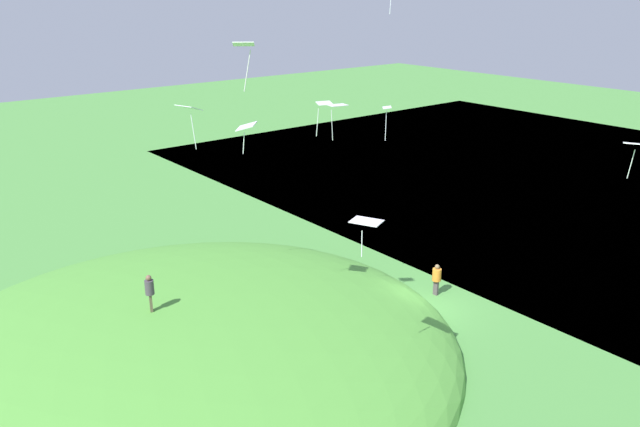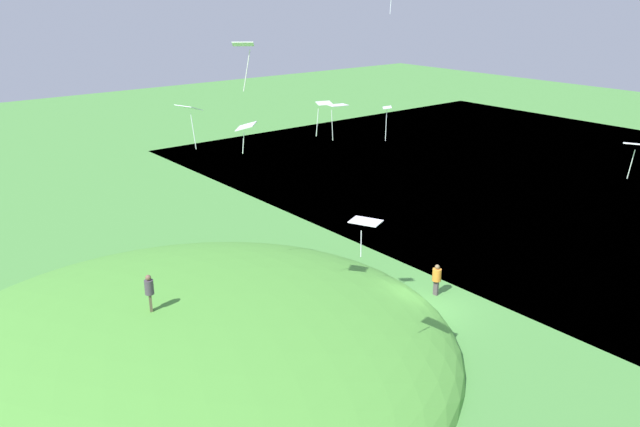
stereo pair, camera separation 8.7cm
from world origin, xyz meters
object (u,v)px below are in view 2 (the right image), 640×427
kite_2 (637,145)px  kite_8 (337,107)px  kite_0 (365,222)px  kite_5 (189,109)px  person_near_shore (149,288)px  kite_3 (246,127)px  kite_1 (323,105)px  person_on_hilltop (437,276)px  kite_6 (244,48)px  kite_4 (387,111)px

kite_2 → kite_8: (3.43, -14.61, -0.08)m
kite_0 → kite_5: bearing=-83.1°
person_near_shore → kite_0: 10.25m
kite_5 → kite_3: bearing=91.0°
kite_1 → kite_8: 5.96m
person_on_hilltop → kite_0: 12.00m
person_near_shore → kite_2: (-16.01, 12.05, 6.05)m
kite_2 → kite_6: bearing=-32.8°
kite_4 → kite_6: bearing=21.8°
person_near_shore → person_on_hilltop: 14.85m
kite_3 → kite_8: bearing=-152.0°
person_on_hilltop → kite_5: 15.21m
kite_1 → kite_6: (5.44, 2.15, 2.91)m
kite_5 → kite_4: bearing=173.6°
kite_4 → kite_6: 13.77m
kite_2 → kite_3: kite_3 is taller
kite_8 → person_on_hilltop: bearing=104.7°
kite_6 → kite_8: size_ratio=0.91×
kite_8 → kite_4: bearing=151.8°
kite_4 → person_on_hilltop: bearing=80.6°
person_near_shore → kite_4: bearing=114.5°
kite_0 → kite_4: 13.71m
kite_6 → person_near_shore: bearing=-51.3°
kite_4 → kite_8: kite_8 is taller
kite_1 → kite_2: 13.12m
kite_3 → kite_5: kite_5 is taller
kite_5 → kite_6: kite_6 is taller
person_near_shore → kite_2: 20.93m
person_near_shore → kite_1: (-8.33, 1.46, 7.10)m
kite_3 → kite_6: bearing=58.7°
person_on_hilltop → kite_2: bearing=-171.1°
person_on_hilltop → kite_5: kite_5 is taller
person_near_shore → kite_2: kite_2 is taller
kite_5 → kite_6: bearing=82.3°
person_on_hilltop → kite_3: size_ratio=1.38×
person_near_shore → person_on_hilltop: bearing=95.2°
kite_8 → kite_0: bearing=54.2°
kite_0 → kite_4: bearing=-137.5°
kite_3 → kite_4: kite_3 is taller
kite_4 → kite_5: 11.43m
kite_2 → kite_4: 13.34m
person_near_shore → kite_5: 8.19m
person_near_shore → kite_1: 11.04m
kite_1 → kite_8: size_ratio=0.78×
kite_3 → person_on_hilltop: bearing=171.3°
kite_4 → kite_8: (2.45, -1.32, 0.30)m
person_near_shore → person_on_hilltop: size_ratio=0.97×
person_on_hilltop → kite_1: kite_1 is taller
kite_1 → kite_5: 6.09m
kite_5 → kite_6: (0.83, 6.13, 3.16)m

